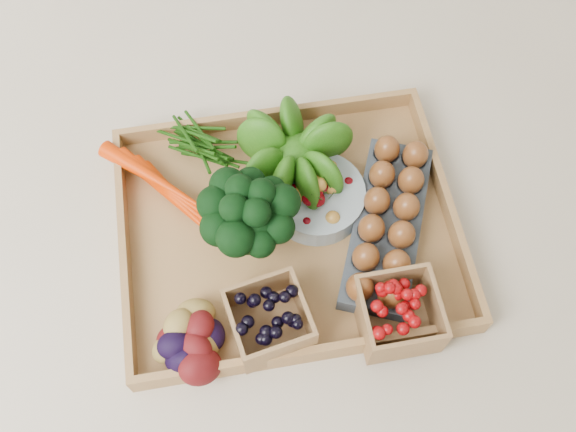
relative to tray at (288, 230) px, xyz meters
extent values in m
plane|color=beige|center=(0.00, 0.00, -0.01)|extent=(4.00, 4.00, 0.00)
cube|color=#AA7C47|center=(0.00, 0.00, 0.00)|extent=(0.55, 0.45, 0.01)
sphere|color=#134D0C|center=(0.03, 0.11, 0.07)|extent=(0.13, 0.13, 0.13)
cylinder|color=#8C9EA5|center=(0.06, 0.04, 0.03)|extent=(0.16, 0.16, 0.04)
cube|color=#3B424B|center=(0.16, -0.03, 0.03)|extent=(0.22, 0.32, 0.04)
cube|color=black|center=(-0.06, -0.17, 0.05)|extent=(0.13, 0.13, 0.08)
cube|color=#7F0507|center=(0.14, -0.19, 0.05)|extent=(0.12, 0.12, 0.08)
camera|label=1|loc=(-0.08, -0.47, 0.97)|focal=40.00mm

